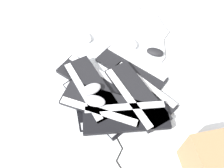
% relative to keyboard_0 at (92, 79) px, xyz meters
% --- Properties ---
extents(ground_plane, '(3.20, 3.20, 0.00)m').
position_rel_keyboard_0_xyz_m(ground_plane, '(-0.18, 0.00, -0.01)').
color(ground_plane, silver).
extents(keyboard_0, '(0.45, 0.19, 0.03)m').
position_rel_keyboard_0_xyz_m(keyboard_0, '(0.00, 0.00, 0.00)').
color(keyboard_0, black).
rests_on(keyboard_0, ground).
extents(keyboard_1, '(0.46, 0.22, 0.03)m').
position_rel_keyboard_0_xyz_m(keyboard_1, '(-0.13, 0.10, 0.00)').
color(keyboard_1, black).
rests_on(keyboard_1, ground).
extents(keyboard_2, '(0.38, 0.44, 0.03)m').
position_rel_keyboard_0_xyz_m(keyboard_2, '(-0.25, 0.06, 0.00)').
color(keyboard_2, black).
rests_on(keyboard_2, ground).
extents(keyboard_3, '(0.45, 0.19, 0.03)m').
position_rel_keyboard_0_xyz_m(keyboard_3, '(-0.26, -0.12, 0.00)').
color(keyboard_3, black).
rests_on(keyboard_3, ground).
extents(keyboard_4, '(0.44, 0.16, 0.03)m').
position_rel_keyboard_0_xyz_m(keyboard_4, '(-0.13, -0.21, 0.00)').
color(keyboard_4, black).
rests_on(keyboard_4, ground).
extents(keyboard_5, '(0.42, 0.42, 0.03)m').
position_rel_keyboard_0_xyz_m(keyboard_5, '(-0.31, 0.08, 0.03)').
color(keyboard_5, black).
rests_on(keyboard_5, keyboard_2).
extents(keyboard_6, '(0.46, 0.30, 0.03)m').
position_rel_keyboard_0_xyz_m(keyboard_6, '(-0.17, 0.10, 0.03)').
color(keyboard_6, black).
rests_on(keyboard_6, keyboard_1).
extents(keyboard_7, '(0.46, 0.29, 0.03)m').
position_rel_keyboard_0_xyz_m(keyboard_7, '(-0.05, 0.06, 0.03)').
color(keyboard_7, black).
rests_on(keyboard_7, keyboard_0).
extents(keyboard_8, '(0.46, 0.29, 0.03)m').
position_rel_keyboard_0_xyz_m(keyboard_8, '(-0.27, -0.07, 0.03)').
color(keyboard_8, black).
rests_on(keyboard_8, keyboard_3).
extents(mouse_0, '(0.12, 0.09, 0.04)m').
position_rel_keyboard_0_xyz_m(mouse_0, '(0.27, -0.23, 0.01)').
color(mouse_0, silver).
rests_on(mouse_0, ground).
extents(mouse_1, '(0.13, 0.11, 0.04)m').
position_rel_keyboard_0_xyz_m(mouse_1, '(0.00, -0.38, 0.01)').
color(mouse_1, silver).
rests_on(mouse_1, ground).
extents(mouse_2, '(0.13, 0.11, 0.04)m').
position_rel_keyboard_0_xyz_m(mouse_2, '(-0.14, 0.12, 0.07)').
color(mouse_2, '#B7B7BC').
rests_on(mouse_2, keyboard_6).
extents(mouse_3, '(0.10, 0.13, 0.04)m').
position_rel_keyboard_0_xyz_m(mouse_3, '(-0.08, 0.08, 0.07)').
color(mouse_3, '#B7B7BC').
rests_on(mouse_3, keyboard_7).
extents(mouse_4, '(0.13, 0.10, 0.04)m').
position_rel_keyboard_0_xyz_m(mouse_4, '(-0.16, -0.42, 0.01)').
color(mouse_4, black).
rests_on(mouse_4, ground).
extents(cable_1, '(0.47, 0.38, 0.01)m').
position_rel_keyboard_0_xyz_m(cable_1, '(-0.06, -0.63, -0.01)').
color(cable_1, '#59595B').
rests_on(cable_1, ground).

